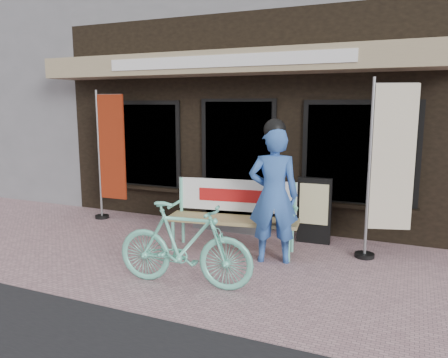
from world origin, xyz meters
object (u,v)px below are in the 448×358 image
at_px(bench, 234,210).
at_px(nobori_cream, 388,168).
at_px(bicycle, 184,245).
at_px(person, 274,193).
at_px(menu_stand, 314,210).
at_px(nobori_red, 110,154).

height_order(bench, nobori_cream, nobori_cream).
xyz_separation_m(bench, nobori_cream, (2.04, 0.48, 0.67)).
bearing_deg(bicycle, person, -36.86).
bearing_deg(person, nobori_cream, 10.47).
bearing_deg(person, bicycle, -137.94).
height_order(bicycle, menu_stand, menu_stand).
xyz_separation_m(person, nobori_cream, (1.37, 0.72, 0.32)).
bearing_deg(nobori_red, nobori_cream, -4.20).
relative_size(person, nobori_cream, 0.78).
height_order(bench, nobori_red, nobori_red).
relative_size(bicycle, nobori_red, 0.70).
distance_m(bicycle, nobori_cream, 2.93).
height_order(nobori_cream, menu_stand, nobori_cream).
distance_m(bench, bicycle, 1.44).
height_order(bench, person, person).
bearing_deg(bench, nobori_red, 157.72).
height_order(person, menu_stand, person).
bearing_deg(person, nobori_red, 147.36).
xyz_separation_m(bench, bicycle, (-0.04, -1.44, -0.10)).
bearing_deg(menu_stand, bicycle, -118.38).
bearing_deg(nobori_cream, person, -168.88).
xyz_separation_m(bicycle, menu_stand, (1.04, 2.20, 0.02)).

